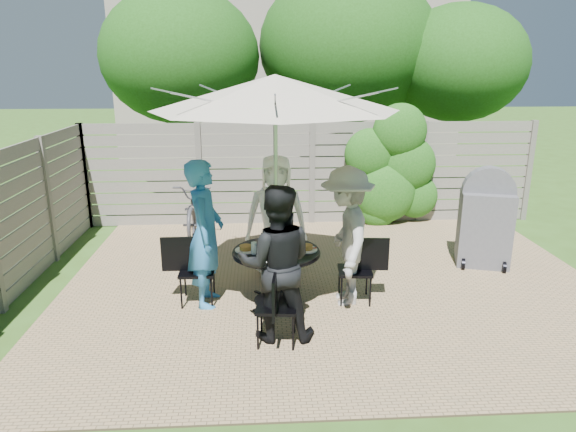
{
  "coord_description": "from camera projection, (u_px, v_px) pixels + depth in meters",
  "views": [
    {
      "loc": [
        -0.96,
        -6.0,
        2.78
      ],
      "look_at": [
        -0.61,
        -0.07,
        1.04
      ],
      "focal_mm": 32.0,
      "sensor_mm": 36.0,
      "label": 1
    }
  ],
  "objects": [
    {
      "name": "person_front",
      "position": [
        276.0,
        264.0,
        5.25
      ],
      "size": [
        0.83,
        0.66,
        1.67
      ],
      "primitive_type": "imported",
      "rotation": [
        0.0,
        0.0,
        3.11
      ],
      "color": "black",
      "rests_on": "ground"
    },
    {
      "name": "plate_right",
      "position": [
        306.0,
        248.0,
        6.09
      ],
      "size": [
        0.26,
        0.26,
        0.06
      ],
      "color": "white",
      "rests_on": "patio_table"
    },
    {
      "name": "syrup_jug",
      "position": [
        271.0,
        243.0,
        6.11
      ],
      "size": [
        0.09,
        0.09,
        0.16
      ],
      "primitive_type": "cylinder",
      "color": "#59280C",
      "rests_on": "patio_table"
    },
    {
      "name": "chair_front",
      "position": [
        277.0,
        321.0,
        5.28
      ],
      "size": [
        0.45,
        0.64,
        0.85
      ],
      "rotation": [
        0.0,
        0.0,
        1.46
      ],
      "color": "black",
      "rests_on": "ground"
    },
    {
      "name": "glass_front",
      "position": [
        285.0,
        252.0,
        5.82
      ],
      "size": [
        0.07,
        0.07,
        0.14
      ],
      "primitive_type": "cylinder",
      "color": "silver",
      "rests_on": "patio_table"
    },
    {
      "name": "person_right",
      "position": [
        346.0,
        237.0,
        6.06
      ],
      "size": [
        0.66,
        1.11,
        1.68
      ],
      "primitive_type": "imported",
      "rotation": [
        0.0,
        0.0,
        4.68
      ],
      "color": "#9C9B98",
      "rests_on": "ground"
    },
    {
      "name": "person_back",
      "position": [
        276.0,
        217.0,
        6.84
      ],
      "size": [
        0.84,
        0.56,
        1.68
      ],
      "primitive_type": "imported",
      "rotation": [
        0.0,
        0.0,
        6.25
      ],
      "color": "white",
      "rests_on": "ground"
    },
    {
      "name": "coffee_cup",
      "position": [
        284.0,
        240.0,
        6.29
      ],
      "size": [
        0.08,
        0.08,
        0.12
      ],
      "primitive_type": "cylinder",
      "color": "#C6B293",
      "rests_on": "patio_table"
    },
    {
      "name": "chair_right",
      "position": [
        356.0,
        283.0,
        6.23
      ],
      "size": [
        0.61,
        0.43,
        0.83
      ],
      "rotation": [
        0.0,
        0.0,
        3.06
      ],
      "color": "black",
      "rests_on": "ground"
    },
    {
      "name": "bbq_grill",
      "position": [
        485.0,
        221.0,
        7.29
      ],
      "size": [
        0.83,
        0.72,
        1.45
      ],
      "rotation": [
        0.0,
        0.0,
        -0.29
      ],
      "color": "#56565B",
      "rests_on": "ground"
    },
    {
      "name": "plate_back",
      "position": [
        276.0,
        239.0,
        6.43
      ],
      "size": [
        0.26,
        0.26,
        0.06
      ],
      "color": "white",
      "rests_on": "patio_table"
    },
    {
      "name": "bicycle",
      "position": [
        198.0,
        206.0,
        8.83
      ],
      "size": [
        0.69,
        1.78,
        0.92
      ],
      "primitive_type": "imported",
      "rotation": [
        0.0,
        0.0,
        -0.05
      ],
      "color": "#333338",
      "rests_on": "ground"
    },
    {
      "name": "glass_left",
      "position": [
        254.0,
        248.0,
        5.96
      ],
      "size": [
        0.07,
        0.07,
        0.14
      ],
      "primitive_type": "cylinder",
      "color": "silver",
      "rests_on": "patio_table"
    },
    {
      "name": "glass_back",
      "position": [
        268.0,
        238.0,
        6.32
      ],
      "size": [
        0.07,
        0.07,
        0.14
      ],
      "primitive_type": "cylinder",
      "color": "silver",
      "rests_on": "patio_table"
    },
    {
      "name": "glass_right",
      "position": [
        298.0,
        242.0,
        6.18
      ],
      "size": [
        0.07,
        0.07,
        0.14
      ],
      "primitive_type": "cylinder",
      "color": "silver",
      "rests_on": "patio_table"
    },
    {
      "name": "patio_table",
      "position": [
        276.0,
        266.0,
        6.15
      ],
      "size": [
        1.07,
        1.07,
        0.68
      ],
      "rotation": [
        0.0,
        0.0,
        -0.04
      ],
      "color": "black",
      "rests_on": "ground"
    },
    {
      "name": "chair_back",
      "position": [
        276.0,
        253.0,
        7.13
      ],
      "size": [
        0.47,
        0.68,
        0.93
      ],
      "rotation": [
        0.0,
        0.0,
        4.67
      ],
      "color": "black",
      "rests_on": "ground"
    },
    {
      "name": "backyard_envelope",
      "position": [
        291.0,
        72.0,
        15.72
      ],
      "size": [
        60.0,
        60.0,
        5.0
      ],
      "color": "#315019",
      "rests_on": "ground"
    },
    {
      "name": "umbrella",
      "position": [
        275.0,
        93.0,
        5.58
      ],
      "size": [
        2.88,
        2.88,
        2.7
      ],
      "rotation": [
        0.0,
        0.0,
        -0.04
      ],
      "color": "silver",
      "rests_on": "ground"
    },
    {
      "name": "chair_left",
      "position": [
        197.0,
        284.0,
        6.19
      ],
      "size": [
        0.62,
        0.41,
        0.85
      ],
      "rotation": [
        0.0,
        0.0,
        6.29
      ],
      "color": "black",
      "rests_on": "ground"
    },
    {
      "name": "plate_left",
      "position": [
        246.0,
        249.0,
        6.08
      ],
      "size": [
        0.26,
        0.26,
        0.06
      ],
      "color": "white",
      "rests_on": "patio_table"
    },
    {
      "name": "person_left",
      "position": [
        205.0,
        234.0,
        6.01
      ],
      "size": [
        0.45,
        0.66,
        1.77
      ],
      "primitive_type": "imported",
      "rotation": [
        0.0,
        0.0,
        7.82
      ],
      "color": "#2A76B9",
      "rests_on": "ground"
    },
    {
      "name": "plate_front",
      "position": [
        276.0,
        259.0,
        5.74
      ],
      "size": [
        0.26,
        0.26,
        0.06
      ],
      "color": "white",
      "rests_on": "patio_table"
    }
  ]
}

